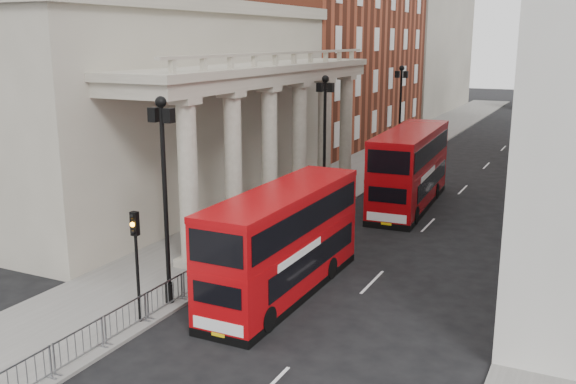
% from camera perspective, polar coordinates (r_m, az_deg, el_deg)
% --- Properties ---
extents(ground, '(260.00, 260.00, 0.00)m').
position_cam_1_polar(ground, '(23.80, -15.10, -13.32)').
color(ground, black).
rests_on(ground, ground).
extents(sidewalk_west, '(6.00, 140.00, 0.12)m').
position_cam_1_polar(sidewalk_west, '(50.04, 5.13, 1.31)').
color(sidewalk_west, slate).
rests_on(sidewalk_west, ground).
extents(kerb, '(0.20, 140.00, 0.14)m').
position_cam_1_polar(kerb, '(49.09, 8.35, 1.00)').
color(kerb, slate).
rests_on(kerb, ground).
extents(portico_building, '(9.00, 28.00, 12.00)m').
position_cam_1_polar(portico_building, '(42.18, -10.38, 7.06)').
color(portico_building, gray).
rests_on(portico_building, ground).
extents(brick_building, '(9.00, 32.00, 22.00)m').
position_cam_1_polar(brick_building, '(68.43, 4.89, 13.79)').
color(brick_building, maroon).
rests_on(brick_building, ground).
extents(west_building_far, '(9.00, 30.00, 20.00)m').
position_cam_1_polar(west_building_far, '(98.92, 11.81, 12.86)').
color(west_building_far, gray).
rests_on(west_building_far, ground).
extents(monument_column, '(8.00, 8.00, 54.20)m').
position_cam_1_polar(monument_column, '(108.19, 22.45, 15.36)').
color(monument_column, '#60605E').
rests_on(monument_column, ground).
extents(lamp_post_south, '(1.05, 0.44, 8.32)m').
position_cam_1_polar(lamp_post_south, '(25.43, -10.91, 0.43)').
color(lamp_post_south, black).
rests_on(lamp_post_south, sidewalk_west).
extents(lamp_post_mid, '(1.05, 0.44, 8.32)m').
position_cam_1_polar(lamp_post_mid, '(39.16, 3.28, 5.17)').
color(lamp_post_mid, black).
rests_on(lamp_post_mid, sidewalk_west).
extents(lamp_post_north, '(1.05, 0.44, 8.32)m').
position_cam_1_polar(lamp_post_north, '(54.16, 9.94, 7.29)').
color(lamp_post_north, black).
rests_on(lamp_post_north, sidewalk_west).
extents(traffic_light, '(0.28, 0.33, 4.30)m').
position_cam_1_polar(traffic_light, '(24.32, -13.38, -4.71)').
color(traffic_light, black).
rests_on(traffic_light, sidewalk_west).
extents(crowd_barriers, '(0.50, 18.75, 1.10)m').
position_cam_1_polar(crowd_barriers, '(25.26, -12.46, -9.88)').
color(crowd_barriers, gray).
rests_on(crowd_barriers, sidewalk_west).
extents(bus_near, '(2.57, 10.44, 4.50)m').
position_cam_1_polar(bus_near, '(26.85, -0.39, -4.29)').
color(bus_near, '#A8070C').
rests_on(bus_near, ground).
extents(bus_far, '(3.42, 11.64, 4.96)m').
position_cam_1_polar(bus_far, '(41.64, 10.79, 2.21)').
color(bus_far, '#98070A').
rests_on(bus_far, ground).
extents(pedestrian_a, '(0.65, 0.49, 1.59)m').
position_cam_1_polar(pedestrian_a, '(35.40, -5.71, -2.39)').
color(pedestrian_a, black).
rests_on(pedestrian_a, sidewalk_west).
extents(pedestrian_b, '(0.92, 0.73, 1.84)m').
position_cam_1_polar(pedestrian_b, '(39.24, -4.78, -0.60)').
color(pedestrian_b, black).
rests_on(pedestrian_b, sidewalk_west).
extents(pedestrian_c, '(0.93, 0.73, 1.69)m').
position_cam_1_polar(pedestrian_c, '(43.20, 2.75, 0.63)').
color(pedestrian_c, black).
rests_on(pedestrian_c, sidewalk_west).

